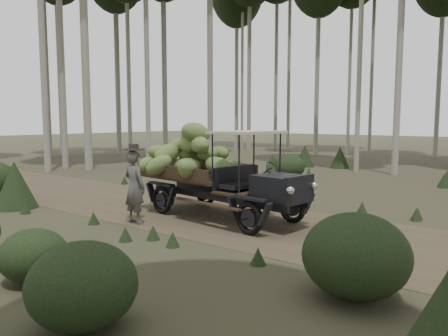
{
  "coord_description": "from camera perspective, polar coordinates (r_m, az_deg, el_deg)",
  "views": [
    {
      "loc": [
        7.13,
        -8.32,
        2.41
      ],
      "look_at": [
        0.7,
        -0.01,
        1.24
      ],
      "focal_mm": 35.0,
      "sensor_mm": 36.0,
      "label": 1
    }
  ],
  "objects": [
    {
      "name": "banana_truck",
      "position": [
        10.95,
        -2.53,
        0.98
      ],
      "size": [
        4.85,
        2.45,
        2.43
      ],
      "rotation": [
        0.0,
        0.0,
        -0.11
      ],
      "color": "black",
      "rests_on": "ground"
    },
    {
      "name": "dirt_track",
      "position": [
        11.22,
        -2.78,
        -6.05
      ],
      "size": [
        70.0,
        4.0,
        0.01
      ],
      "primitive_type": "cube",
      "color": "brown",
      "rests_on": "ground"
    },
    {
      "name": "ground",
      "position": [
        11.22,
        -2.78,
        -6.07
      ],
      "size": [
        120.0,
        120.0,
        0.0
      ],
      "primitive_type": "plane",
      "color": "#473D2B",
      "rests_on": "ground"
    },
    {
      "name": "farmer",
      "position": [
        10.31,
        -11.61,
        -2.33
      ],
      "size": [
        0.64,
        0.47,
        1.86
      ],
      "rotation": [
        0.0,
        0.0,
        3.11
      ],
      "color": "#4F4C48",
      "rests_on": "ground"
    },
    {
      "name": "undergrowth",
      "position": [
        10.2,
        -8.9,
        -4.28
      ],
      "size": [
        21.89,
        24.29,
        1.31
      ],
      "color": "#233319",
      "rests_on": "ground"
    }
  ]
}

